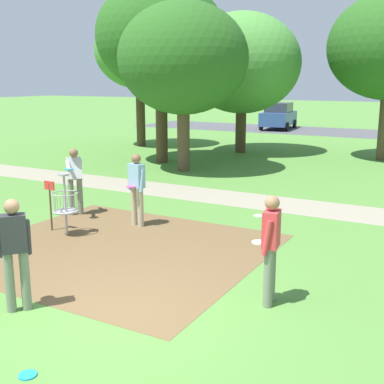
% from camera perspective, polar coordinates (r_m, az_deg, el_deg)
% --- Properties ---
extents(ground_plane, '(160.00, 160.00, 0.00)m').
position_cam_1_polar(ground_plane, '(7.54, -8.89, -13.99)').
color(ground_plane, '#518438').
extents(dirt_tee_pad, '(5.71, 5.26, 0.01)m').
position_cam_1_polar(dirt_tee_pad, '(10.35, -8.48, -6.45)').
color(dirt_tee_pad, brown).
rests_on(dirt_tee_pad, ground).
extents(disc_golf_basket, '(0.98, 0.58, 1.39)m').
position_cam_1_polar(disc_golf_basket, '(11.34, -14.44, -1.07)').
color(disc_golf_basket, '#9E9EA3').
rests_on(disc_golf_basket, ground).
extents(player_foreground_watching, '(0.49, 0.43, 1.71)m').
position_cam_1_polar(player_foreground_watching, '(11.69, -6.33, 0.73)').
color(player_foreground_watching, tan).
rests_on(player_foreground_watching, ground).
extents(player_throwing, '(0.68, 1.06, 1.71)m').
position_cam_1_polar(player_throwing, '(12.92, -13.24, 1.69)').
color(player_throwing, slate).
rests_on(player_throwing, ground).
extents(player_waiting_left, '(0.45, 0.46, 1.71)m').
position_cam_1_polar(player_waiting_left, '(7.76, -19.55, -6.10)').
color(player_waiting_left, slate).
rests_on(player_waiting_left, ground).
extents(player_waiting_right, '(0.42, 0.49, 1.71)m').
position_cam_1_polar(player_waiting_right, '(7.62, 8.95, -5.85)').
color(player_waiting_right, slate).
rests_on(player_waiting_right, ground).
extents(frisbee_by_tee, '(0.25, 0.25, 0.02)m').
position_cam_1_polar(frisbee_by_tee, '(12.78, 7.61, -2.69)').
color(frisbee_by_tee, white).
rests_on(frisbee_by_tee, ground).
extents(frisbee_mid_grass, '(0.21, 0.21, 0.02)m').
position_cam_1_polar(frisbee_mid_grass, '(6.48, -18.23, -19.21)').
color(frisbee_mid_grass, '#1E93DB').
rests_on(frisbee_mid_grass, ground).
extents(frisbee_scattered_a, '(0.26, 0.26, 0.02)m').
position_cam_1_polar(frisbee_scattered_a, '(11.28, -20.75, -5.50)').
color(frisbee_scattered_a, green).
rests_on(frisbee_scattered_a, ground).
extents(tree_near_left, '(5.39, 5.39, 6.42)m').
position_cam_1_polar(tree_near_left, '(23.85, 5.74, 14.38)').
color(tree_near_left, '#4C3823').
rests_on(tree_near_left, ground).
extents(tree_mid_left, '(5.16, 5.16, 7.28)m').
position_cam_1_polar(tree_mid_left, '(20.87, -3.61, 17.28)').
color(tree_mid_left, '#4C3823').
rests_on(tree_mid_left, ground).
extents(tree_mid_center, '(4.51, 4.51, 6.75)m').
position_cam_1_polar(tree_mid_center, '(26.32, -6.04, 15.71)').
color(tree_mid_center, '#4C3823').
rests_on(tree_mid_center, ground).
extents(tree_far_left, '(4.77, 4.77, 6.17)m').
position_cam_1_polar(tree_far_left, '(18.77, -1.02, 14.95)').
color(tree_far_left, brown).
rests_on(tree_far_left, ground).
extents(parked_car_leftmost, '(2.34, 4.38, 1.84)m').
position_cam_1_polar(parked_car_leftmost, '(36.06, 9.85, 8.55)').
color(parked_car_leftmost, '#2D4784').
rests_on(parked_car_leftmost, ground).
extents(gravel_path, '(40.00, 1.76, 0.00)m').
position_cam_1_polar(gravel_path, '(14.04, 10.72, -1.44)').
color(gravel_path, gray).
rests_on(gravel_path, ground).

